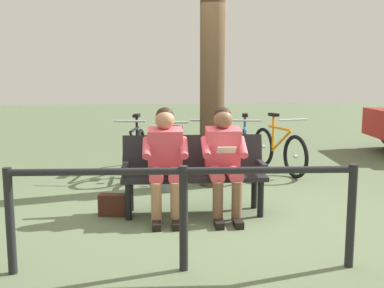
% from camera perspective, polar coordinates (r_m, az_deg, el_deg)
% --- Properties ---
extents(ground_plane, '(40.00, 40.00, 0.00)m').
position_cam_1_polar(ground_plane, '(5.30, 2.53, -8.45)').
color(ground_plane, '#566647').
extents(bench, '(1.60, 0.49, 0.87)m').
position_cam_1_polar(bench, '(5.19, 0.19, -3.01)').
color(bench, black).
rests_on(bench, ground).
extents(person_reading, '(0.49, 0.77, 1.20)m').
position_cam_1_polar(person_reading, '(5.04, 3.97, -1.57)').
color(person_reading, '#D84C59').
rests_on(person_reading, ground).
extents(person_companion, '(0.49, 0.77, 1.20)m').
position_cam_1_polar(person_companion, '(4.99, -3.34, -1.66)').
color(person_companion, '#D84C59').
rests_on(person_companion, ground).
extents(handbag, '(0.32, 0.19, 0.24)m').
position_cam_1_polar(handbag, '(5.22, -9.81, -7.46)').
color(handbag, '#3F1E14').
rests_on(handbag, ground).
extents(tree_trunk, '(0.34, 0.34, 3.37)m').
position_cam_1_polar(tree_trunk, '(6.38, 2.54, 9.75)').
color(tree_trunk, '#4C3823').
rests_on(tree_trunk, ground).
extents(litter_bin, '(0.35, 0.35, 0.87)m').
position_cam_1_polar(litter_bin, '(6.20, -2.76, -1.79)').
color(litter_bin, slate).
rests_on(litter_bin, ground).
extents(bicycle_red, '(0.59, 1.64, 0.94)m').
position_cam_1_polar(bicycle_red, '(7.52, 10.68, -0.69)').
color(bicycle_red, black).
rests_on(bicycle_red, ground).
extents(bicycle_green, '(0.49, 1.66, 0.94)m').
position_cam_1_polar(bicycle_green, '(7.34, 6.54, -0.83)').
color(bicycle_green, black).
rests_on(bicycle_green, ground).
extents(bicycle_blue, '(0.50, 1.66, 0.94)m').
position_cam_1_polar(bicycle_blue, '(7.31, 2.02, -0.81)').
color(bicycle_blue, black).
rests_on(bicycle_blue, ground).
extents(bicycle_orange, '(0.48, 1.68, 0.94)m').
position_cam_1_polar(bicycle_orange, '(7.03, -2.73, -1.19)').
color(bicycle_orange, black).
rests_on(bicycle_orange, ground).
extents(bicycle_purple, '(0.48, 1.67, 0.94)m').
position_cam_1_polar(bicycle_purple, '(7.26, -7.08, -0.93)').
color(bicycle_purple, black).
rests_on(bicycle_purple, ground).
extents(railing_fence, '(2.76, 0.15, 0.85)m').
position_cam_1_polar(railing_fence, '(3.62, -1.05, -6.93)').
color(railing_fence, black).
rests_on(railing_fence, ground).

